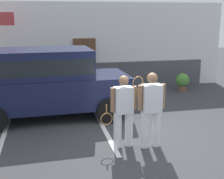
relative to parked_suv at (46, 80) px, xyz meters
The scene contains 8 objects.
ground_plane 3.47m from the parked_suv, 47.20° to the right, with size 40.00×40.00×0.00m, color #38383A.
parking_stripe_0 1.85m from the parked_suv, 141.49° to the right, with size 0.12×4.40×0.01m, color silver.
parking_stripe_1 2.06m from the parked_suv, 31.87° to the right, with size 0.12×4.40×0.01m, color silver.
house_frontage 4.12m from the parked_suv, 57.13° to the left, with size 10.64×0.40×3.52m.
parked_suv is the anchor object (origin of this frame).
tennis_player_man 3.05m from the parked_suv, 56.51° to the right, with size 0.89×0.30×1.69m.
tennis_player_woman 3.54m from the parked_suv, 49.49° to the right, with size 0.79×0.29×1.75m.
potted_plant_by_porch 5.85m from the parked_suv, 22.19° to the left, with size 0.55×0.55×0.72m.
Camera 1 is at (-2.22, -6.56, 2.98)m, focal length 48.85 mm.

